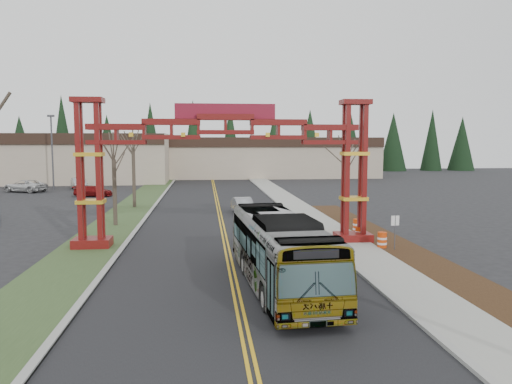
{
  "coord_description": "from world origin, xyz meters",
  "views": [
    {
      "loc": [
        -1.27,
        -12.2,
        6.37
      ],
      "look_at": [
        1.59,
        15.43,
        3.53
      ],
      "focal_mm": 35.0,
      "sensor_mm": 36.0,
      "label": 1
    }
  ],
  "objects": [
    {
      "name": "landscape_strip",
      "position": [
        10.2,
        10.0,
        0.06
      ],
      "size": [
        2.6,
        50.0,
        0.12
      ],
      "primitive_type": "cube",
      "color": "black",
      "rests_on": "ground"
    },
    {
      "name": "sidewalk_right",
      "position": [
        7.6,
        25.0,
        0.08
      ],
      "size": [
        2.6,
        110.0,
        0.14
      ],
      "primitive_type": "cube",
      "color": "gray",
      "rests_on": "ground"
    },
    {
      "name": "curb_right",
      "position": [
        6.15,
        25.0,
        0.07
      ],
      "size": [
        0.3,
        110.0,
        0.15
      ],
      "primitive_type": "cube",
      "color": "#999994",
      "rests_on": "ground"
    },
    {
      "name": "lane_line_right",
      "position": [
        0.12,
        25.0,
        0.03
      ],
      "size": [
        0.12,
        100.0,
        0.01
      ],
      "primitive_type": "cube",
      "color": "gold",
      "rests_on": "road"
    },
    {
      "name": "parked_car_mid_a",
      "position": [
        -14.1,
        46.67,
        0.63
      ],
      "size": [
        4.38,
        1.87,
        1.26
      ],
      "primitive_type": "imported",
      "rotation": [
        0.0,
        0.0,
        1.54
      ],
      "color": "maroon",
      "rests_on": "ground"
    },
    {
      "name": "bare_tree_median_far",
      "position": [
        -8.0,
        36.17,
        5.65
      ],
      "size": [
        3.22,
        3.22,
        7.81
      ],
      "color": "#382D26",
      "rests_on": "ground"
    },
    {
      "name": "transit_bus",
      "position": [
        1.95,
        8.88,
        1.61
      ],
      "size": [
        3.45,
        11.7,
        3.22
      ],
      "primitive_type": "imported",
      "rotation": [
        0.0,
        0.0,
        0.07
      ],
      "color": "#94959B",
      "rests_on": "ground"
    },
    {
      "name": "barrel_south",
      "position": [
        9.11,
        15.84,
        0.51
      ],
      "size": [
        0.55,
        0.55,
        1.03
      ],
      "color": "#D53E0B",
      "rests_on": "ground"
    },
    {
      "name": "parked_car_far_a",
      "position": [
        -17.87,
        55.66,
        0.76
      ],
      "size": [
        3.13,
        4.89,
        1.52
      ],
      "primitive_type": "imported",
      "rotation": [
        0.0,
        0.0,
        0.36
      ],
      "color": "#9EA3A6",
      "rests_on": "ground"
    },
    {
      "name": "retail_building_west",
      "position": [
        -30.0,
        71.96,
        3.76
      ],
      "size": [
        46.0,
        22.3,
        7.5
      ],
      "color": "tan",
      "rests_on": "ground"
    },
    {
      "name": "retail_building_east",
      "position": [
        10.0,
        79.95,
        3.51
      ],
      "size": [
        38.0,
        20.3,
        7.0
      ],
      "color": "tan",
      "rests_on": "ground"
    },
    {
      "name": "bare_tree_median_mid",
      "position": [
        -8.0,
        25.85,
        4.97
      ],
      "size": [
        3.07,
        3.07,
        7.02
      ],
      "color": "#382D26",
      "rests_on": "ground"
    },
    {
      "name": "curb_left",
      "position": [
        -6.15,
        25.0,
        0.07
      ],
      "size": [
        0.3,
        110.0,
        0.15
      ],
      "primitive_type": "cube",
      "color": "#999994",
      "rests_on": "ground"
    },
    {
      "name": "parked_car_far_b",
      "position": [
        -23.79,
        52.78,
        0.77
      ],
      "size": [
        6.07,
        4.61,
        1.53
      ],
      "primitive_type": "imported",
      "rotation": [
        0.0,
        0.0,
        4.28
      ],
      "color": "silver",
      "rests_on": "ground"
    },
    {
      "name": "bare_tree_right_far",
      "position": [
        10.0,
        26.45,
        5.12
      ],
      "size": [
        2.97,
        2.97,
        7.11
      ],
      "color": "#382D26",
      "rests_on": "ground"
    },
    {
      "name": "silver_sedan",
      "position": [
        2.07,
        31.24,
        0.7
      ],
      "size": [
        2.06,
        4.43,
        1.4
      ],
      "primitive_type": "imported",
      "rotation": [
        0.0,
        0.0,
        0.14
      ],
      "color": "#A5A8AD",
      "rests_on": "ground"
    },
    {
      "name": "gateway_arch",
      "position": [
        0.0,
        18.0,
        5.98
      ],
      "size": [
        18.2,
        1.6,
        8.9
      ],
      "color": "#59100B",
      "rests_on": "ground"
    },
    {
      "name": "barrel_north",
      "position": [
        9.12,
        20.73,
        0.52
      ],
      "size": [
        0.56,
        0.56,
        1.04
      ],
      "color": "#D53E0B",
      "rests_on": "ground"
    },
    {
      "name": "street_sign",
      "position": [
        9.63,
        15.21,
        1.51
      ],
      "size": [
        0.48,
        0.06,
        2.1
      ],
      "color": "#3F3F44",
      "rests_on": "ground"
    },
    {
      "name": "conifer_treeline",
      "position": [
        0.25,
        92.0,
        6.49
      ],
      "size": [
        116.1,
        5.6,
        13.0
      ],
      "color": "black",
      "rests_on": "ground"
    },
    {
      "name": "barrel_mid",
      "position": [
        8.51,
        18.39,
        0.46
      ],
      "size": [
        0.49,
        0.49,
        0.92
      ],
      "color": "#D53E0B",
      "rests_on": "ground"
    },
    {
      "name": "grass_median",
      "position": [
        -8.0,
        25.0,
        0.04
      ],
      "size": [
        4.0,
        110.0,
        0.08
      ],
      "primitive_type": "cube",
      "color": "#344B25",
      "rests_on": "ground"
    },
    {
      "name": "lane_line_left",
      "position": [
        -0.12,
        25.0,
        0.03
      ],
      "size": [
        0.12,
        100.0,
        0.01
      ],
      "primitive_type": "cube",
      "color": "gold",
      "rests_on": "road"
    },
    {
      "name": "road",
      "position": [
        0.0,
        25.0,
        0.01
      ],
      "size": [
        12.0,
        110.0,
        0.02
      ],
      "primitive_type": "cube",
      "color": "black",
      "rests_on": "ground"
    },
    {
      "name": "light_pole_far",
      "position": [
        -21.28,
        56.22,
        5.67
      ],
      "size": [
        0.85,
        0.42,
        9.8
      ],
      "color": "#3F3F44",
      "rests_on": "ground"
    }
  ]
}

